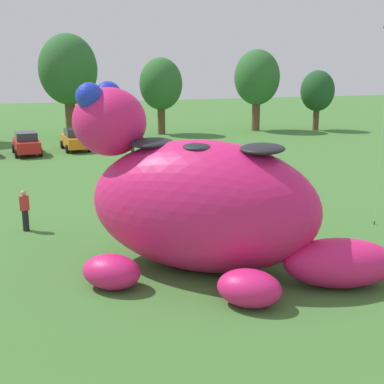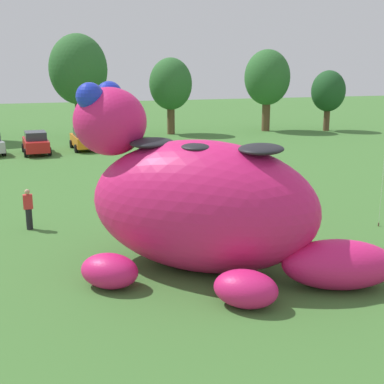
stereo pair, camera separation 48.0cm
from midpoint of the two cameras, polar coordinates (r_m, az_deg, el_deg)
ground_plane at (r=18.19m, az=-1.59°, el=-7.71°), size 160.00×160.00×0.00m
giant_inflatable_creature at (r=17.01m, az=1.91°, el=-1.32°), size 11.44×8.44×6.11m
car_red at (r=41.41m, az=-16.38°, el=5.19°), size 2.12×4.19×1.72m
car_orange at (r=42.59m, az=-11.37°, el=5.71°), size 2.11×4.19×1.72m
tree_centre_left at (r=49.78m, az=-12.04°, el=12.89°), size 5.27×5.27×9.36m
tree_centre at (r=50.98m, az=-2.07°, el=11.66°), size 4.10×4.10×7.28m
tree_centre_right at (r=54.00m, az=8.47°, el=12.22°), size 4.56×4.56×8.10m
tree_mid_right at (r=55.42m, az=14.91°, el=10.57°), size 3.41×3.41×6.06m
spectator_by_cars at (r=22.43m, az=-16.85°, el=-1.84°), size 0.38×0.26×1.71m
spectator_wandering at (r=37.72m, az=-5.30°, el=4.88°), size 0.38×0.26×1.71m
spectator_far_side at (r=31.00m, az=7.13°, el=2.89°), size 0.38×0.26×1.71m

